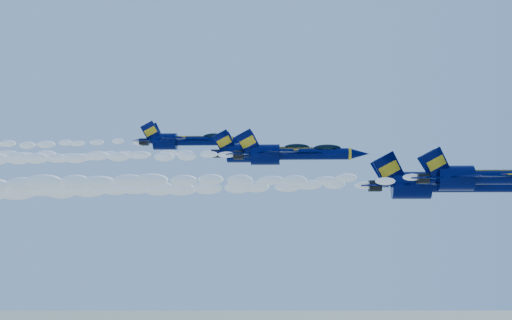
# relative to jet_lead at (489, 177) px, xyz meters

# --- Properties ---
(jet_lead) EXTENTS (15.65, 12.83, 5.81)m
(jet_lead) POSITION_rel_jet_lead_xyz_m (0.00, 0.00, 0.00)
(jet_lead) COLOR #00063B
(smoke_trail_jet_lead) EXTENTS (60.84, 2.12, 1.91)m
(smoke_trail_jet_lead) POSITION_rel_jet_lead_xyz_m (-37.11, -0.00, -0.48)
(smoke_trail_jet_lead) COLOR white
(jet_second) EXTENTS (19.24, 15.78, 7.15)m
(jet_second) POSITION_rel_jet_lead_xyz_m (-2.38, 8.12, -0.47)
(jet_second) COLOR #00063B
(smoke_trail_jet_second) EXTENTS (60.84, 2.61, 2.34)m
(smoke_trail_jet_second) POSITION_rel_jet_lead_xyz_m (-41.02, 8.12, -0.98)
(smoke_trail_jet_second) COLOR white
(jet_third) EXTENTS (17.05, 13.98, 6.33)m
(jet_third) POSITION_rel_jet_lead_xyz_m (-19.26, 20.10, 3.75)
(jet_third) COLOR #00063B
(smoke_trail_jet_third) EXTENTS (60.84, 2.31, 2.08)m
(smoke_trail_jet_third) POSITION_rel_jet_lead_xyz_m (-56.96, 20.10, 3.26)
(smoke_trail_jet_third) COLOR white
(jet_fourth) EXTENTS (16.62, 13.63, 6.18)m
(jet_fourth) POSITION_rel_jet_lead_xyz_m (-23.06, 25.83, 4.37)
(jet_fourth) COLOR #00063B
(jet_fifth) EXTENTS (15.94, 13.07, 5.92)m
(jet_fifth) POSITION_rel_jet_lead_xyz_m (-35.11, 33.79, 6.73)
(jet_fifth) COLOR #00063B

